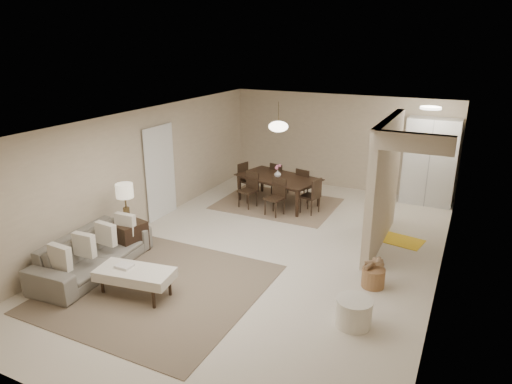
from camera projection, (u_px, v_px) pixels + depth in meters
The scene contains 22 objects.
floor at pixel (270, 251), 8.73m from camera, with size 9.00×9.00×0.00m, color beige.
ceiling at pixel (271, 121), 7.93m from camera, with size 9.00×9.00×0.00m, color white.
back_wall at pixel (339, 142), 12.17m from camera, with size 6.00×6.00×0.00m, color tan.
left_wall at pixel (140, 170), 9.57m from camera, with size 9.00×9.00×0.00m, color tan.
right_wall at pixel (446, 216), 7.09m from camera, with size 9.00×9.00×0.00m, color tan.
partition at pixel (384, 184), 8.65m from camera, with size 0.15×2.50×2.50m, color tan.
doorway at pixel (160, 173), 10.15m from camera, with size 0.04×0.90×2.04m, color black.
pantry_cabinet at pixel (430, 162), 10.96m from camera, with size 1.20×0.55×2.10m, color silver.
flush_light at pixel (431, 108), 9.72m from camera, with size 0.44×0.44×0.05m, color white.
living_rug at pixel (159, 288), 7.43m from camera, with size 3.20×3.20×0.01m, color brown.
sofa at pixel (93, 253), 7.90m from camera, with size 0.89×2.28×0.67m, color slate.
ottoman_bench at pixel (135, 275), 7.15m from camera, with size 1.29×0.74×0.44m.
side_table at pixel (129, 237), 8.63m from camera, with size 0.54×0.54×0.60m, color black.
table_lamp at pixel (125, 194), 8.35m from camera, with size 0.32×0.32×0.76m.
round_pouf at pixel (354, 312), 6.42m from camera, with size 0.52×0.52×0.40m, color silver.
wicker_basket at pixel (373, 278), 7.44m from camera, with size 0.38×0.38×0.32m, color brown.
dining_rug at pixel (277, 204), 11.22m from camera, with size 2.80×2.10×0.01m, color #856D52.
dining_table at pixel (277, 191), 11.12m from camera, with size 1.96×1.09×0.69m, color black.
dining_chairs at pixel (277, 187), 11.09m from camera, with size 2.30×1.89×0.85m.
vase at pixel (278, 174), 10.98m from camera, with size 0.17×0.17×0.17m, color white.
yellow_mat at pixel (397, 240), 9.21m from camera, with size 0.97×0.59×0.01m, color yellow.
pendant_light at pixel (278, 126), 10.61m from camera, with size 0.46×0.46×0.71m.
Camera 1 is at (3.22, -7.23, 3.86)m, focal length 32.00 mm.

